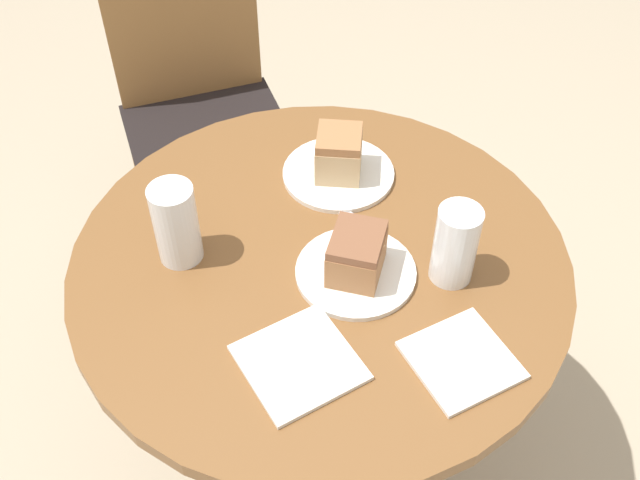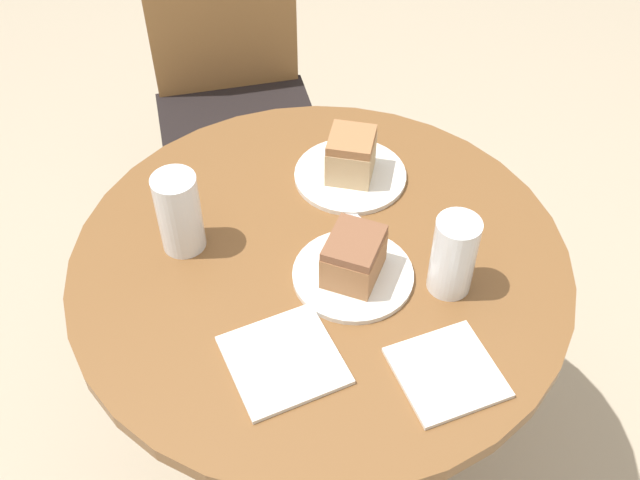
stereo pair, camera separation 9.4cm
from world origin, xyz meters
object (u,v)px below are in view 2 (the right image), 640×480
object	(u,v)px
cake_slice_near	(354,257)
glass_lemonade	(453,259)
plate_near	(353,275)
cake_slice_far	(351,155)
glass_water	(180,216)
plate_far	(350,175)
chair	(237,110)

from	to	relation	value
cake_slice_near	glass_lemonade	xyz separation A→B (m)	(0.15, -0.05, 0.01)
plate_near	cake_slice_far	bearing A→B (deg)	76.80
glass_water	glass_lemonade	bearing A→B (deg)	-24.49
plate_far	glass_lemonade	size ratio (longest dim) A/B	1.47
plate_near	cake_slice_near	size ratio (longest dim) A/B	1.55
cake_slice_far	glass_water	bearing A→B (deg)	-161.94
glass_lemonade	plate_far	bearing A→B (deg)	107.33
cake_slice_near	glass_lemonade	bearing A→B (deg)	-19.06
glass_lemonade	glass_water	size ratio (longest dim) A/B	0.96
plate_far	cake_slice_far	xyz separation A→B (m)	(0.00, 0.00, 0.05)
chair	glass_lemonade	bearing A→B (deg)	-75.91
chair	glass_lemonade	distance (m)	1.02
cake_slice_near	glass_water	size ratio (longest dim) A/B	0.87
chair	glass_water	size ratio (longest dim) A/B	5.80
chair	plate_near	bearing A→B (deg)	-84.50
plate_far	cake_slice_near	distance (m)	0.26
plate_near	glass_water	bearing A→B (deg)	152.66
plate_near	cake_slice_far	distance (m)	0.26
glass_lemonade	glass_water	xyz separation A→B (m)	(-0.42, 0.19, 0.00)
chair	cake_slice_near	world-z (taller)	chair
plate_far	glass_lemonade	xyz separation A→B (m)	(0.09, -0.30, 0.06)
cake_slice_near	glass_water	world-z (taller)	glass_water
chair	glass_water	bearing A→B (deg)	-103.84
plate_near	cake_slice_far	xyz separation A→B (m)	(0.06, 0.24, 0.05)
glass_lemonade	glass_water	bearing A→B (deg)	155.51
cake_slice_far	plate_far	bearing A→B (deg)	180.00
plate_near	plate_far	distance (m)	0.25
cake_slice_near	glass_lemonade	world-z (taller)	glass_lemonade
cake_slice_far	glass_water	distance (m)	0.34
cake_slice_near	chair	bearing A→B (deg)	96.01
chair	glass_lemonade	size ratio (longest dim) A/B	6.03
plate_near	chair	bearing A→B (deg)	96.01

